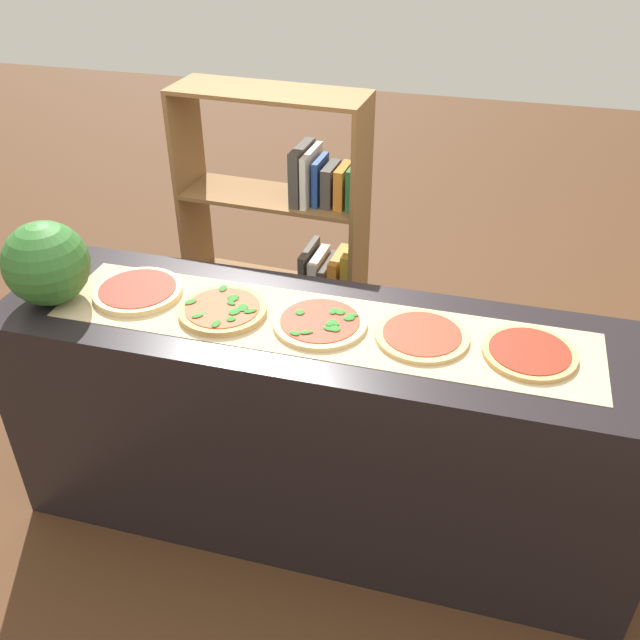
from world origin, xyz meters
TOP-DOWN VIEW (x-y plane):
  - ground_plane at (0.00, 0.00)m, footprint 12.00×12.00m
  - counter at (0.00, 0.00)m, footprint 2.26×0.61m
  - parchment_paper at (0.00, 0.00)m, footprint 1.82×0.38m
  - pizza_plain_0 at (-0.68, 0.02)m, footprint 0.31×0.31m
  - pizza_spinach_1 at (-0.34, -0.02)m, footprint 0.30×0.30m
  - pizza_spinach_2 at (0.00, 0.00)m, footprint 0.32×0.32m
  - pizza_plain_3 at (0.34, 0.01)m, footprint 0.31×0.31m
  - pizza_plain_4 at (0.68, 0.01)m, footprint 0.29×0.29m
  - watermelon at (-0.94, -0.09)m, footprint 0.29×0.29m
  - bookshelf at (-0.35, 0.90)m, footprint 0.85×0.34m

SIDE VIEW (x-z plane):
  - ground_plane at x=0.00m, z-range 0.00..0.00m
  - counter at x=0.00m, z-range 0.00..0.91m
  - bookshelf at x=-0.35m, z-range -0.06..1.35m
  - parchment_paper at x=0.00m, z-range 0.91..0.92m
  - pizza_plain_3 at x=0.34m, z-range 0.92..0.93m
  - pizza_plain_4 at x=0.68m, z-range 0.92..0.93m
  - pizza_spinach_2 at x=0.00m, z-range 0.91..0.94m
  - pizza_plain_0 at x=-0.68m, z-range 0.92..0.94m
  - pizza_spinach_1 at x=-0.34m, z-range 0.91..0.94m
  - watermelon at x=-0.94m, z-range 0.91..1.21m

